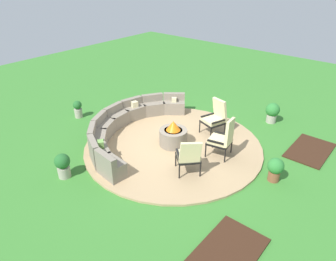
# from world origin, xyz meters

# --- Properties ---
(ground_plane) EXTENTS (24.00, 24.00, 0.00)m
(ground_plane) POSITION_xyz_m (0.00, 0.00, 0.00)
(ground_plane) COLOR #387A2D
(patio_circle) EXTENTS (5.18, 5.18, 0.06)m
(patio_circle) POSITION_xyz_m (0.00, 0.00, 0.03)
(patio_circle) COLOR tan
(patio_circle) RESTS_ON ground_plane
(mulch_bed_left) EXTENTS (1.64, 1.01, 0.04)m
(mulch_bed_left) POSITION_xyz_m (-2.33, -3.20, 0.02)
(mulch_bed_left) COLOR #382114
(mulch_bed_left) RESTS_ON ground_plane
(mulch_bed_right) EXTENTS (1.64, 1.01, 0.04)m
(mulch_bed_right) POSITION_xyz_m (2.33, -3.20, 0.02)
(mulch_bed_right) COLOR #382114
(mulch_bed_right) RESTS_ON ground_plane
(fire_pit) EXTENTS (0.81, 0.81, 0.76)m
(fire_pit) POSITION_xyz_m (0.00, 0.00, 0.36)
(fire_pit) COLOR gray
(fire_pit) RESTS_ON patio_circle
(curved_stone_bench) EXTENTS (4.51, 2.57, 0.69)m
(curved_stone_bench) POSITION_xyz_m (-0.44, 1.53, 0.34)
(curved_stone_bench) COLOR gray
(curved_stone_bench) RESTS_ON patio_circle
(lounge_chair_front_left) EXTENTS (0.80, 0.81, 1.01)m
(lounge_chair_front_left) POSITION_xyz_m (-0.85, -1.18, 0.59)
(lounge_chair_front_left) COLOR black
(lounge_chair_front_left) RESTS_ON patio_circle
(lounge_chair_front_right) EXTENTS (0.71, 0.71, 1.17)m
(lounge_chair_front_right) POSITION_xyz_m (0.40, -1.41, 0.63)
(lounge_chair_front_right) COLOR black
(lounge_chair_front_right) RESTS_ON patio_circle
(lounge_chair_back_left) EXTENTS (0.77, 0.74, 1.13)m
(lounge_chair_back_left) POSITION_xyz_m (1.36, -0.56, 0.63)
(lounge_chair_back_left) COLOR black
(lounge_chair_back_left) RESTS_ON patio_circle
(potted_plant_0) EXTENTS (0.40, 0.40, 0.63)m
(potted_plant_0) POSITION_xyz_m (0.35, -2.94, 0.36)
(potted_plant_0) COLOR brown
(potted_plant_0) RESTS_ON ground_plane
(potted_plant_1) EXTENTS (0.39, 0.39, 0.66)m
(potted_plant_1) POSITION_xyz_m (-2.92, 1.18, 0.36)
(potted_plant_1) COLOR #A89E8E
(potted_plant_1) RESTS_ON ground_plane
(potted_plant_2) EXTENTS (0.46, 0.46, 0.69)m
(potted_plant_2) POSITION_xyz_m (3.33, -1.57, 0.39)
(potted_plant_2) COLOR #A89E8E
(potted_plant_2) RESTS_ON ground_plane
(potted_plant_3) EXTENTS (0.30, 0.30, 0.61)m
(potted_plant_3) POSITION_xyz_m (-0.63, 3.75, 0.32)
(potted_plant_3) COLOR #A89E8E
(potted_plant_3) RESTS_ON ground_plane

